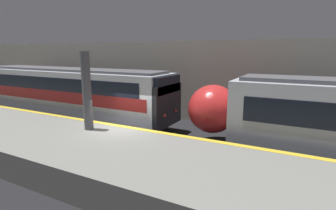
{
  "coord_description": "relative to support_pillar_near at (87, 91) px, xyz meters",
  "views": [
    {
      "loc": [
        7.63,
        -9.86,
        4.67
      ],
      "look_at": [
        1.93,
        0.97,
        2.14
      ],
      "focal_mm": 28.0,
      "sensor_mm": 36.0,
      "label": 1
    }
  ],
  "objects": [
    {
      "name": "platform",
      "position": [
        1.06,
        -1.17,
        -2.33
      ],
      "size": [
        40.0,
        4.81,
        1.12
      ],
      "color": "slate",
      "rests_on": "ground"
    },
    {
      "name": "train_boxy",
      "position": [
        -5.13,
        3.64,
        -1.06
      ],
      "size": [
        15.02,
        2.93,
        3.56
      ],
      "color": "black",
      "rests_on": "ground"
    },
    {
      "name": "ground_plane",
      "position": [
        1.06,
        1.23,
        -2.89
      ],
      "size": [
        120.0,
        120.0,
        0.0
      ],
      "primitive_type": "plane",
      "color": "black"
    },
    {
      "name": "station_rear_barrier",
      "position": [
        1.06,
        7.56,
        -0.22
      ],
      "size": [
        50.0,
        0.15,
        5.34
      ],
      "color": "#B2AD9E",
      "rests_on": "ground"
    },
    {
      "name": "support_pillar_near",
      "position": [
        0.0,
        0.0,
        0.0
      ],
      "size": [
        0.41,
        0.41,
        3.55
      ],
      "color": "#56565B",
      "rests_on": "platform"
    }
  ]
}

